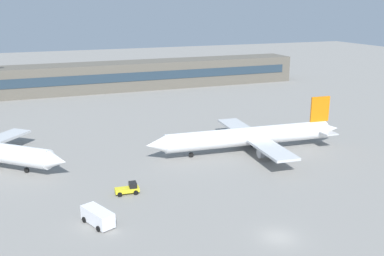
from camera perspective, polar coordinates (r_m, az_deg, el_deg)
name	(u,v)px	position (r m, az deg, el deg)	size (l,w,h in m)	color
ground_plane	(174,144)	(90.17, -2.37, -2.08)	(400.00, 400.00, 0.00)	gray
terminal_building	(113,77)	(148.70, -10.26, 6.58)	(129.08, 12.13, 9.00)	#5B564C
airplane_near	(248,137)	(85.38, 7.25, -1.11)	(40.16, 28.04, 9.92)	white
baggage_tug_yellow	(129,189)	(67.62, -8.22, -7.78)	(3.70, 2.03, 1.75)	yellow
service_van_white	(98,216)	(59.38, -12.10, -11.14)	(3.87, 5.57, 2.08)	white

